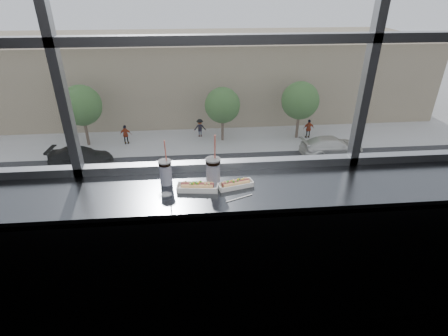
{
  "coord_description": "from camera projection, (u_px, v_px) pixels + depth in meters",
  "views": [
    {
      "loc": [
        -0.17,
        -0.75,
        2.32
      ],
      "look_at": [
        0.01,
        1.23,
        1.25
      ],
      "focal_mm": 28.0,
      "sensor_mm": 36.0,
      "label": 1
    }
  ],
  "objects": [
    {
      "name": "wall_back_lower",
      "position": [
        220.0,
        228.0,
        2.83
      ],
      "size": [
        6.0,
        0.0,
        6.0
      ],
      "primitive_type": "plane",
      "rotation": [
        1.57,
        0.0,
        0.0
      ],
      "color": "black",
      "rests_on": "ground"
    },
    {
      "name": "counter",
      "position": [
        223.0,
        192.0,
        2.34
      ],
      "size": [
        6.0,
        0.55,
        0.06
      ],
      "primitive_type": "cube",
      "color": "#4A4D52",
      "rests_on": "ground"
    },
    {
      "name": "counter_fascia",
      "position": [
        226.0,
        277.0,
        2.36
      ],
      "size": [
        6.0,
        0.04,
        1.04
      ],
      "primitive_type": "cube",
      "color": "#4A4D52",
      "rests_on": "ground"
    },
    {
      "name": "hotdog_tray_left",
      "position": [
        197.0,
        187.0,
        2.29
      ],
      "size": [
        0.28,
        0.12,
        0.07
      ],
      "rotation": [
        0.0,
        0.0,
        -0.12
      ],
      "color": "white",
      "rests_on": "counter"
    },
    {
      "name": "hotdog_tray_right",
      "position": [
        236.0,
        184.0,
        2.32
      ],
      "size": [
        0.25,
        0.13,
        0.06
      ],
      "rotation": [
        0.0,
        0.0,
        0.25
      ],
      "color": "white",
      "rests_on": "counter"
    },
    {
      "name": "soda_cup_left",
      "position": [
        165.0,
        171.0,
        2.33
      ],
      "size": [
        0.09,
        0.09,
        0.33
      ],
      "color": "white",
      "rests_on": "counter"
    },
    {
      "name": "soda_cup_right",
      "position": [
        213.0,
        171.0,
        2.31
      ],
      "size": [
        0.1,
        0.1,
        0.38
      ],
      "color": "white",
      "rests_on": "counter"
    },
    {
      "name": "loose_straw",
      "position": [
        239.0,
        198.0,
        2.21
      ],
      "size": [
        0.18,
        0.08,
        0.01
      ],
      "primitive_type": "cylinder",
      "rotation": [
        0.0,
        1.57,
        0.39
      ],
      "color": "white",
      "rests_on": "counter"
    },
    {
      "name": "wrapper",
      "position": [
        165.0,
        194.0,
        2.23
      ],
      "size": [
        0.09,
        0.07,
        0.02
      ],
      "primitive_type": "ellipsoid",
      "color": "silver",
      "rests_on": "counter"
    },
    {
      "name": "plaza_ground",
      "position": [
        195.0,
        94.0,
        46.46
      ],
      "size": [
        120.0,
        120.0,
        0.0
      ],
      "primitive_type": "plane",
      "color": "#A5A5A4",
      "rests_on": "ground"
    },
    {
      "name": "street_asphalt",
      "position": [
        200.0,
        184.0,
        25.83
      ],
      "size": [
        80.0,
        10.0,
        0.06
      ],
      "primitive_type": "cube",
      "color": "black",
      "rests_on": "plaza_ground"
    },
    {
      "name": "far_sidewalk",
      "position": [
        197.0,
        141.0,
        32.85
      ],
      "size": [
        80.0,
        6.0,
        0.04
      ],
      "primitive_type": "cube",
      "color": "#A5A5A4",
      "rests_on": "plaza_ground"
    },
    {
      "name": "far_building",
      "position": [
        194.0,
        74.0,
        39.74
      ],
      "size": [
        50.0,
        14.0,
        8.0
      ],
      "primitive_type": "cube",
      "color": "gray",
      "rests_on": "plaza_ground"
    },
    {
      "name": "car_near_d",
      "position": [
        317.0,
        196.0,
        22.35
      ],
      "size": [
        2.97,
        6.82,
        2.25
      ],
      "primitive_type": "imported",
      "rotation": [
        0.0,
        0.0,
        1.55
      ],
      "color": "white",
      "rests_on": "street_asphalt"
    },
    {
      "name": "car_far_c",
      "position": [
        332.0,
        143.0,
        29.72
      ],
      "size": [
        3.28,
        6.6,
        2.12
      ],
      "primitive_type": "imported",
      "rotation": [
        0.0,
        0.0,
        1.67
      ],
      "color": "silver",
      "rests_on": "street_asphalt"
    },
    {
      "name": "car_near_b",
      "position": [
        112.0,
        207.0,
        21.41
      ],
      "size": [
        2.53,
        5.98,
        1.98
      ],
      "primitive_type": "imported",
      "rotation": [
        0.0,
        0.0,
        1.56
      ],
      "color": "black",
      "rests_on": "street_asphalt"
    },
    {
      "name": "car_near_c",
      "position": [
        202.0,
        204.0,
        21.87
      ],
      "size": [
        2.63,
        5.72,
        1.87
      ],
      "primitive_type": "imported",
      "rotation": [
        0.0,
        0.0,
        1.52
      ],
      "color": "maroon",
      "rests_on": "street_asphalt"
    },
    {
      "name": "car_near_e",
      "position": [
        396.0,
        192.0,
        22.78
      ],
      "size": [
        3.4,
        6.82,
        2.19
      ],
      "primitive_type": "imported",
      "rotation": [
        0.0,
        0.0,
        1.47
      ],
      "color": "#292993",
      "rests_on": "street_asphalt"
    },
    {
      "name": "car_far_a",
      "position": [
        80.0,
        154.0,
        28.12
      ],
      "size": [
        2.92,
        6.03,
        1.95
      ],
      "primitive_type": "imported",
      "rotation": [
        0.0,
        0.0,
        1.49
      ],
      "color": "black",
      "rests_on": "street_asphalt"
    },
    {
      "name": "pedestrian_a",
      "position": [
        126.0,
        133.0,
        31.74
      ],
      "size": [
        0.96,
        0.72,
        2.17
      ],
      "primitive_type": "imported",
      "rotation": [
        0.0,
        0.0,
        3.14
      ],
      "color": "#66605B",
      "rests_on": "far_sidewalk"
    },
    {
      "name": "pedestrian_b",
      "position": [
        200.0,
        126.0,
        33.28
      ],
      "size": [
        0.94,
        0.71,
        2.12
      ],
      "primitive_type": "imported",
      "rotation": [
        0.0,
        0.0,
        3.14
      ],
      "color": "#66605B",
      "rests_on": "far_sidewalk"
    },
    {
      "name": "pedestrian_d",
      "position": [
        309.0,
        127.0,
        33.0
      ],
      "size": [
        0.97,
        0.73,
        2.19
      ],
      "primitive_type": "imported",
      "rotation": [
        0.0,
        0.0,
        3.14
      ],
      "color": "#66605B",
      "rests_on": "far_sidewalk"
    },
    {
      "name": "tree_left",
      "position": [
        81.0,
        106.0,
        30.3
      ],
      "size": [
        3.55,
        3.55,
        5.55
      ],
      "color": "#47382B",
      "rests_on": "far_sidewalk"
    },
    {
      "name": "tree_center",
      "position": [
        222.0,
        105.0,
        31.43
      ],
      "size": [
        3.23,
        3.23,
        5.05
      ],
      "color": "#47382B",
      "rests_on": "far_sidewalk"
    },
    {
      "name": "tree_right",
      "position": [
        300.0,
        101.0,
        31.87
      ],
      "size": [
        3.46,
        3.46,
        5.41
      ],
      "color": "#47382B",
      "rests_on": "far_sidewalk"
    }
  ]
}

